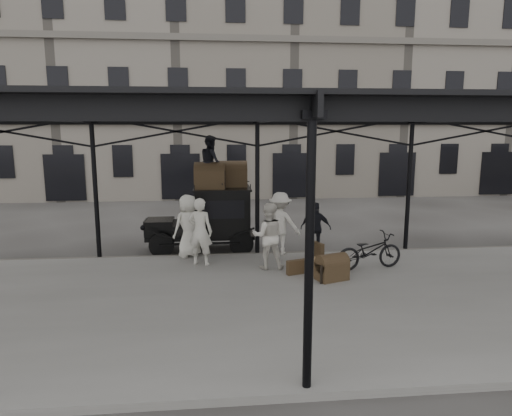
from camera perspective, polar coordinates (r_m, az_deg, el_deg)
The scene contains 18 objects.
ground at distance 13.05m, azimuth 1.05°, elevation -8.60°, with size 120.00×120.00×0.00m, color #383533.
platform at distance 11.16m, azimuth 2.25°, elevation -11.50°, with size 28.00×8.00×0.15m, color slate.
canopy at distance 10.67m, azimuth 2.21°, elevation 12.32°, with size 22.50×9.00×4.74m.
building_frontage at distance 30.45m, azimuth -2.95°, elevation 15.38°, with size 64.00×8.00×14.00m, color slate.
taxi at distance 15.53m, azimuth -5.40°, elevation -1.01°, with size 3.65×1.55×2.18m.
porter_left at distance 13.52m, azimuth -6.99°, elevation -2.93°, with size 0.73×0.48×2.01m, color beige.
porter_midleft at distance 13.09m, azimuth 1.56°, elevation -3.50°, with size 0.93×0.72×1.91m, color beige.
porter_centre at distance 14.43m, azimuth -8.46°, elevation -2.21°, with size 0.96×0.63×1.97m, color silver.
porter_official at distance 14.82m, azimuth 7.48°, elevation -2.47°, with size 0.97×0.41×1.66m, color black.
porter_right at distance 14.56m, azimuth 3.04°, elevation -1.93°, with size 1.29×0.74×2.00m, color beige.
bicycle at distance 13.51m, azimuth 13.98°, elevation -5.23°, with size 0.71×2.02×1.06m, color black.
porter_roof at distance 15.19m, azimuth -5.63°, elevation 5.77°, with size 0.85×0.66×1.74m, color black.
steamer_trunk_roof_near at distance 15.08m, azimuth -5.79°, elevation 3.80°, with size 0.99×0.61×0.73m, color #3F2F1D, non-canonical shape.
steamer_trunk_roof_far at distance 15.55m, azimuth -3.02°, elevation 4.03°, with size 1.00×0.61×0.73m, color #3F2F1D, non-canonical shape.
steamer_trunk_platform at distance 12.44m, azimuth 9.48°, elevation -7.53°, with size 0.81×0.50×0.59m, color #3F2F1D, non-canonical shape.
wicker_hamper at distance 12.68m, azimuth 8.48°, elevation -7.38°, with size 0.60×0.45×0.50m, color olive.
suitcase_upright at distance 14.59m, azimuth 7.59°, elevation -5.13°, with size 0.15×0.60×0.45m, color #3F2F1D.
suitcase_flat at distance 12.81m, azimuth 5.13°, elevation -7.35°, with size 0.60×0.15×0.40m, color #3F2F1D.
Camera 1 is at (-1.43, -12.28, 4.18)m, focal length 32.00 mm.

